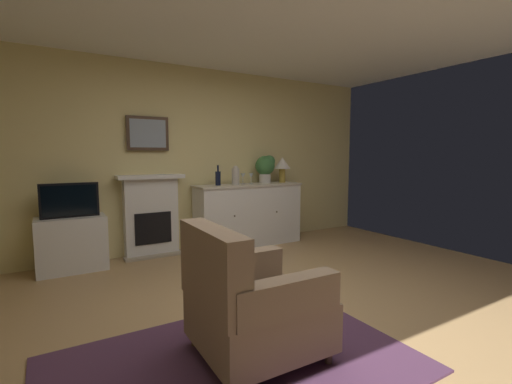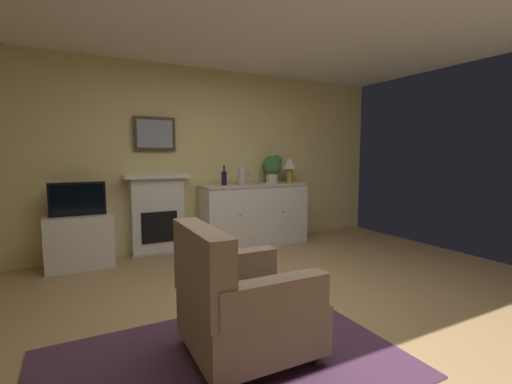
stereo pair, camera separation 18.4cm
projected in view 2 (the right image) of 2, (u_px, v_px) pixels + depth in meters
The scene contains 15 objects.
ground_plane at pixel (293, 321), 3.02m from camera, with size 6.36×5.23×0.10m, color tan.
wall_rear at pixel (195, 159), 5.15m from camera, with size 6.36×0.06×2.60m, color #EAD68C.
area_rug at pixel (224, 364), 2.30m from camera, with size 2.32×1.54×0.02m, color #4C2D47.
fireplace_unit at pixel (158, 215), 4.85m from camera, with size 0.87×0.30×1.10m.
framed_picture at pixel (155, 134), 4.77m from camera, with size 0.55×0.04×0.45m.
sideboard_cabinet at pixel (255, 214), 5.35m from camera, with size 1.65×0.49×0.93m.
table_lamp at pixel (290, 165), 5.56m from camera, with size 0.26×0.26×0.40m.
wine_bottle at pixel (224, 178), 5.09m from camera, with size 0.08×0.08×0.29m.
wine_glass_left at pixel (249, 176), 5.27m from camera, with size 0.07×0.07×0.16m.
wine_glass_center at pixel (258, 176), 5.28m from camera, with size 0.07×0.07×0.16m.
vase_decorative at pixel (242, 175), 5.13m from camera, with size 0.11×0.11×0.28m.
tv_cabinet at pixel (80, 241), 4.28m from camera, with size 0.75×0.42×0.64m.
tv_set at pixel (78, 199), 4.20m from camera, with size 0.62×0.07×0.40m.
potted_plant_small at pixel (273, 167), 5.47m from camera, with size 0.30×0.30×0.43m.
armchair at pixel (240, 303), 2.34m from camera, with size 0.82×0.79×0.92m.
Camera 2 is at (-1.62, -2.41, 1.36)m, focal length 24.81 mm.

